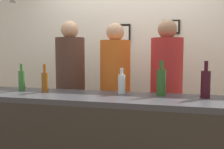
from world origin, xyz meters
TOP-DOWN VIEW (x-y plane):
  - back_wall at (0.00, 1.10)m, footprint 4.40×0.06m
  - bar_counter at (0.00, -0.50)m, footprint 2.70×0.55m
  - person_left_brown_shirt at (-0.58, 0.36)m, footprint 0.34×0.34m
  - person_middle_orange_shirt at (-0.03, 0.36)m, footprint 0.34×0.34m
  - person_right_red_shirt at (0.53, 0.36)m, footprint 0.34×0.34m
  - bottle_wine_dark_red at (0.87, -0.24)m, footprint 0.08×0.08m
  - bottle_beer_green_import at (-0.80, -0.27)m, footprint 0.06×0.06m
  - bottle_champagne_green at (0.52, -0.22)m, footprint 0.08×0.08m
  - bottle_beer_amber_tall at (-0.54, -0.30)m, footprint 0.06×0.06m
  - bottle_soda_clear at (0.17, -0.21)m, footprint 0.06×0.06m
  - picture_frame_lower_pair at (0.53, 1.06)m, footprint 0.30×0.02m
  - picture_frame_upper_small at (0.56, 1.06)m, footprint 0.22×0.02m
  - picture_frame_crest at (-0.08, 1.06)m, footprint 0.18×0.02m

SIDE VIEW (x-z plane):
  - bar_counter at x=0.00m, z-range 0.18..1.19m
  - person_middle_orange_shirt at x=-0.03m, z-range 0.18..1.88m
  - person_right_red_shirt at x=0.53m, z-range 0.18..1.90m
  - person_left_brown_shirt at x=-0.58m, z-range 0.18..1.93m
  - bottle_soda_clear at x=0.17m, z-range 0.99..1.22m
  - bottle_beer_amber_tall at x=-0.54m, z-range 0.98..1.24m
  - bottle_beer_green_import at x=-0.80m, z-range 0.98..1.24m
  - bottle_wine_dark_red at x=0.87m, z-range 0.98..1.28m
  - bottle_champagne_green at x=0.52m, z-range 0.98..1.28m
  - back_wall at x=0.00m, z-range 0.00..2.60m
  - picture_frame_lower_pair at x=0.53m, z-range 1.37..1.55m
  - picture_frame_crest at x=-0.08m, z-range 1.50..1.76m
  - picture_frame_upper_small at x=0.56m, z-range 1.62..1.80m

